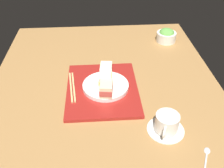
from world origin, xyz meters
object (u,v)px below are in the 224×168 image
at_px(chopsticks_pair, 72,87).
at_px(salad_bowl, 166,35).
at_px(sandwich_middle, 106,79).
at_px(coffee_cup, 167,124).
at_px(sandwich_near, 106,71).
at_px(sandwich_far, 105,88).
at_px(teaspoon, 207,153).
at_px(sandwich_plate, 106,86).

bearing_deg(chopsticks_pair, salad_bowl, 129.25).
xyz_separation_m(sandwich_middle, salad_bowl, (-0.42, 0.36, -0.02)).
height_order(salad_bowl, coffee_cup, salad_bowl).
distance_m(sandwich_middle, coffee_cup, 0.31).
relative_size(sandwich_near, chopsticks_pair, 0.39).
relative_size(sandwich_far, salad_bowl, 0.77).
height_order(sandwich_near, teaspoon, sandwich_near).
relative_size(chopsticks_pair, teaspoon, 2.12).
xyz_separation_m(sandwich_plate, sandwich_middle, (-0.00, -0.00, 0.04)).
bearing_deg(teaspoon, sandwich_near, -143.61).
xyz_separation_m(sandwich_near, coffee_cup, (0.30, 0.19, -0.03)).
distance_m(sandwich_middle, salad_bowl, 0.55).
relative_size(sandwich_near, coffee_cup, 0.59).
distance_m(sandwich_far, coffee_cup, 0.28).
height_order(sandwich_far, salad_bowl, sandwich_far).
relative_size(salad_bowl, chopsticks_pair, 0.53).
xyz_separation_m(sandwich_plate, coffee_cup, (0.24, 0.20, 0.01)).
xyz_separation_m(sandwich_plate, teaspoon, (0.35, 0.31, -0.02)).
height_order(sandwich_plate, sandwich_middle, sandwich_middle).
bearing_deg(coffee_cup, sandwich_middle, -140.65).
relative_size(coffee_cup, teaspoon, 1.38).
bearing_deg(sandwich_plate, salad_bowl, 139.40).
bearing_deg(coffee_cup, salad_bowl, 166.31).
bearing_deg(sandwich_far, sandwich_plate, 175.07).
xyz_separation_m(sandwich_far, teaspoon, (0.29, 0.31, -0.05)).
bearing_deg(teaspoon, sandwich_far, -133.15).
relative_size(sandwich_near, sandwich_far, 0.94).
distance_m(salad_bowl, coffee_cup, 0.68).
relative_size(salad_bowl, coffee_cup, 0.82).
bearing_deg(sandwich_middle, coffee_cup, 39.35).
relative_size(sandwich_plate, chopsticks_pair, 0.96).
height_order(salad_bowl, teaspoon, salad_bowl).
xyz_separation_m(sandwich_far, chopsticks_pair, (-0.07, -0.14, -0.04)).
height_order(sandwich_plate, sandwich_far, sandwich_far).
relative_size(salad_bowl, teaspoon, 1.14).
xyz_separation_m(sandwich_far, coffee_cup, (0.18, 0.20, -0.02)).
bearing_deg(sandwich_near, sandwich_middle, -4.93).
height_order(chopsticks_pair, teaspoon, chopsticks_pair).
distance_m(sandwich_far, teaspoon, 0.43).
bearing_deg(sandwich_middle, chopsticks_pair, -94.56).
bearing_deg(salad_bowl, sandwich_near, -44.48).
height_order(sandwich_middle, teaspoon, sandwich_middle).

